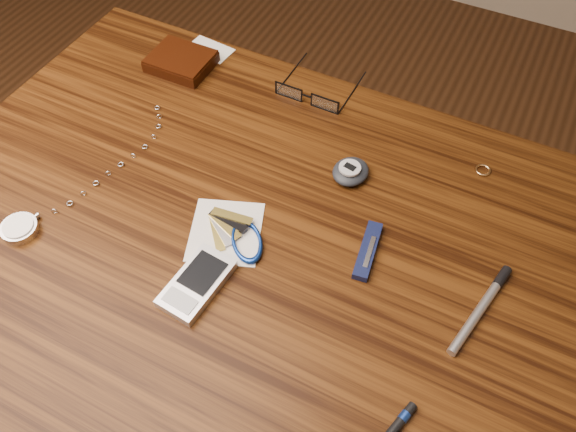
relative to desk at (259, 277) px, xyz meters
The scene contains 12 objects.
ground 0.65m from the desk, ahead, with size 3.80×3.80×0.00m, color #472814.
desk is the anchor object (origin of this frame).
wallet_and_card 0.40m from the desk, 137.85° to the left, with size 0.11×0.13×0.02m.
eyeglasses 0.30m from the desk, 101.12° to the left, with size 0.12×0.12×0.03m.
gold_ring 0.37m from the desk, 46.74° to the left, with size 0.02×0.02×0.00m, color tan.
pocket_watch 0.33m from the desk, 156.62° to the right, with size 0.09×0.31×0.02m.
pda_phone 0.15m from the desk, 107.63° to the right, with size 0.06×0.11×0.02m.
pedometer 0.21m from the desk, 66.34° to the left, with size 0.06×0.07×0.02m.
notepad_keys 0.11m from the desk, 157.55° to the right, with size 0.14×0.13×0.01m.
pocket_knife 0.18m from the desk, 17.63° to the left, with size 0.03×0.09×0.01m.
silver_pen 0.32m from the desk, ahead, with size 0.04×0.15×0.01m.
black_blue_pen 0.32m from the desk, 31.64° to the right, with size 0.03×0.08×0.01m.
Camera 1 is at (0.23, -0.36, 1.37)m, focal length 35.00 mm.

